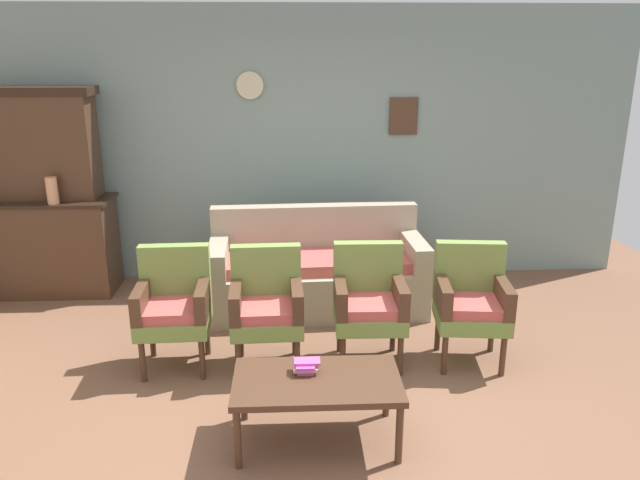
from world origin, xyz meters
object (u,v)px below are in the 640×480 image
side_cabinet (56,246)px  book_stack_on_table (306,367)px  armchair_row_middle (369,299)px  armchair_by_doorway (267,303)px  armchair_near_cabinet (471,299)px  coffee_table (317,385)px  floral_couch (317,273)px  vase_on_cabinet (52,190)px  armchair_near_couch_end (174,303)px

side_cabinet → book_stack_on_table: bearing=-46.2°
armchair_row_middle → armchair_by_doorway: bearing=-177.4°
side_cabinet → book_stack_on_table: size_ratio=7.11×
armchair_row_middle → armchair_near_cabinet: size_ratio=1.00×
armchair_row_middle → coffee_table: size_ratio=0.90×
floral_couch → armchair_by_doorway: same height
armchair_row_middle → book_stack_on_table: size_ratio=5.54×
vase_on_cabinet → armchair_near_couch_end: vase_on_cabinet is taller
armchair_by_doorway → book_stack_on_table: armchair_by_doorway is taller
side_cabinet → armchair_near_cabinet: 3.95m
armchair_row_middle → floral_couch: bearing=108.5°
armchair_row_middle → armchair_near_cabinet: (0.76, -0.03, 0.00)m
vase_on_cabinet → armchair_by_doorway: 2.48m
side_cabinet → book_stack_on_table: (2.36, -2.46, -0.00)m
armchair_by_doorway → armchair_near_cabinet: size_ratio=1.00×
side_cabinet → vase_on_cabinet: bearing=-59.4°
armchair_near_couch_end → armchair_by_doorway: same height
side_cabinet → armchair_near_couch_end: (1.41, -1.54, 0.03)m
side_cabinet → armchair_by_doorway: side_cabinet is taller
armchair_by_doorway → book_stack_on_table: 0.93m
side_cabinet → armchair_by_doorway: 2.62m
vase_on_cabinet → floral_couch: 2.53m
armchair_by_doorway → book_stack_on_table: (0.27, -0.89, -0.04)m
armchair_near_couch_end → armchair_row_middle: bearing=-0.0°
armchair_row_middle → armchair_near_cabinet: bearing=-2.2°
side_cabinet → armchair_by_doorway: bearing=-36.9°
armchair_near_couch_end → armchair_near_cabinet: 2.21m
floral_couch → armchair_near_couch_end: same height
armchair_by_doorway → armchair_near_cabinet: bearing=0.2°
armchair_near_cabinet → armchair_near_couch_end: bearing=179.2°
side_cabinet → armchair_near_cabinet: side_cabinet is taller
armchair_row_middle → book_stack_on_table: bearing=-118.4°
side_cabinet → coffee_table: side_cabinet is taller
side_cabinet → armchair_row_middle: 3.25m
side_cabinet → armchair_near_cabinet: (3.62, -1.57, 0.03)m
armchair_near_couch_end → book_stack_on_table: armchair_near_couch_end is taller
vase_on_cabinet → armchair_near_couch_end: bearing=-46.1°
coffee_table → book_stack_on_table: 0.13m
vase_on_cabinet → book_stack_on_table: 3.25m
armchair_near_couch_end → coffee_table: (1.01, -0.99, -0.12)m
floral_couch → armchair_near_couch_end: 1.52m
armchair_by_doorway → armchair_near_cabinet: 1.53m
armchair_near_couch_end → book_stack_on_table: size_ratio=5.54×
armchair_row_middle → coffee_table: bearing=-113.6°
armchair_near_cabinet → coffee_table: bearing=-141.2°
book_stack_on_table → armchair_near_couch_end: bearing=135.9°
floral_couch → armchair_by_doorway: (-0.42, -1.06, 0.17)m
vase_on_cabinet → book_stack_on_table: vase_on_cabinet is taller
vase_on_cabinet → floral_couch: bearing=-7.6°
armchair_near_couch_end → book_stack_on_table: bearing=-44.1°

